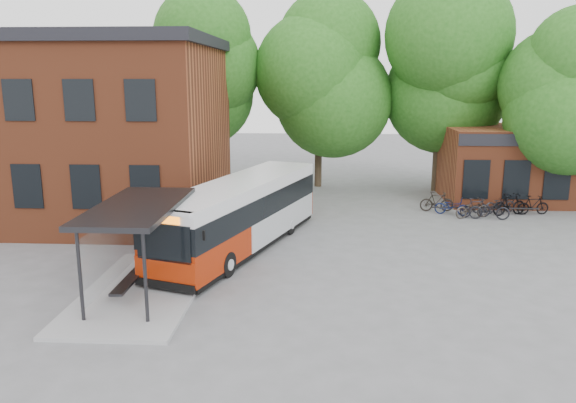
# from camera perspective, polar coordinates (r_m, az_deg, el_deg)

# --- Properties ---
(ground) EXTENTS (100.00, 100.00, 0.00)m
(ground) POSITION_cam_1_polar(r_m,az_deg,el_deg) (18.70, -0.23, -8.38)
(ground) COLOR #5F5E61
(station_building) EXTENTS (18.40, 10.40, 8.50)m
(station_building) POSITION_cam_1_polar(r_m,az_deg,el_deg) (30.03, -24.89, 6.77)
(station_building) COLOR brown
(station_building) RESTS_ON ground
(shop_row) EXTENTS (14.00, 6.20, 4.00)m
(shop_row) POSITION_cam_1_polar(r_m,az_deg,el_deg) (34.71, 26.92, 3.46)
(shop_row) COLOR brown
(shop_row) RESTS_ON ground
(bus_shelter) EXTENTS (3.60, 7.00, 2.90)m
(bus_shelter) POSITION_cam_1_polar(r_m,az_deg,el_deg) (18.12, -14.84, -4.67)
(bus_shelter) COLOR #28282B
(bus_shelter) RESTS_ON ground
(bike_rail) EXTENTS (5.20, 0.10, 0.38)m
(bike_rail) POSITION_cam_1_polar(r_m,az_deg,el_deg) (29.37, 19.38, -0.93)
(bike_rail) COLOR #28282B
(bike_rail) RESTS_ON ground
(tree_0) EXTENTS (7.92, 7.92, 11.00)m
(tree_0) POSITION_cam_1_polar(r_m,az_deg,el_deg) (34.18, -8.85, 10.45)
(tree_0) COLOR #215A18
(tree_0) RESTS_ON ground
(tree_1) EXTENTS (7.92, 7.92, 10.40)m
(tree_1) POSITION_cam_1_polar(r_m,az_deg,el_deg) (34.46, 3.16, 10.10)
(tree_1) COLOR #215A18
(tree_1) RESTS_ON ground
(tree_2) EXTENTS (7.92, 7.92, 11.00)m
(tree_2) POSITION_cam_1_polar(r_m,az_deg,el_deg) (34.16, 15.18, 10.17)
(tree_2) COLOR #215A18
(tree_2) RESTS_ON ground
(tree_3) EXTENTS (7.04, 7.04, 9.28)m
(tree_3) POSITION_cam_1_polar(r_m,az_deg,el_deg) (31.83, 25.49, 7.69)
(tree_3) COLOR #215A18
(tree_3) RESTS_ON ground
(city_bus) EXTENTS (5.62, 10.92, 2.73)m
(city_bus) POSITION_cam_1_polar(r_m,az_deg,el_deg) (22.12, -4.78, -1.39)
(city_bus) COLOR #9C2206
(city_bus) RESTS_ON ground
(bicycle_0) EXTENTS (1.75, 1.09, 0.87)m
(bicycle_0) POSITION_cam_1_polar(r_m,az_deg,el_deg) (28.81, 16.30, -0.46)
(bicycle_0) COLOR #0F1B4D
(bicycle_0) RESTS_ON ground
(bicycle_1) EXTENTS (1.71, 0.53, 1.02)m
(bicycle_1) POSITION_cam_1_polar(r_m,az_deg,el_deg) (29.34, 14.88, 0.00)
(bicycle_1) COLOR black
(bicycle_1) RESTS_ON ground
(bicycle_2) EXTENTS (1.89, 1.18, 0.94)m
(bicycle_2) POSITION_cam_1_polar(r_m,az_deg,el_deg) (28.44, 18.19, -0.69)
(bicycle_2) COLOR #3C352F
(bicycle_2) RESTS_ON ground
(bicycle_3) EXTENTS (1.66, 0.77, 0.96)m
(bicycle_3) POSITION_cam_1_polar(r_m,az_deg,el_deg) (28.63, 18.51, -0.60)
(bicycle_3) COLOR black
(bicycle_3) RESTS_ON ground
(bicycle_4) EXTENTS (1.94, 0.86, 0.99)m
(bicycle_4) POSITION_cam_1_polar(r_m,az_deg,el_deg) (28.44, 19.78, -0.75)
(bicycle_4) COLOR black
(bicycle_4) RESTS_ON ground
(bicycle_5) EXTENTS (1.91, 1.12, 1.11)m
(bicycle_5) POSITION_cam_1_polar(r_m,az_deg,el_deg) (29.59, 21.57, -0.27)
(bicycle_5) COLOR black
(bicycle_5) RESTS_ON ground
(bicycle_6) EXTENTS (1.87, 1.23, 0.93)m
(bicycle_6) POSITION_cam_1_polar(r_m,az_deg,el_deg) (29.97, 20.72, -0.23)
(bicycle_6) COLOR #222228
(bicycle_6) RESTS_ON ground
(bicycle_7) EXTENTS (1.65, 0.64, 0.96)m
(bicycle_7) POSITION_cam_1_polar(r_m,az_deg,el_deg) (30.21, 23.63, -0.34)
(bicycle_7) COLOR black
(bicycle_7) RESTS_ON ground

